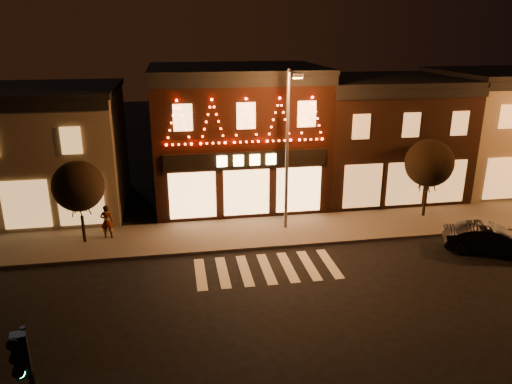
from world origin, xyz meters
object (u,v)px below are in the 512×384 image
object	(u,v)px
streetlamp_mid	(288,139)
pedestrian	(107,221)
dark_sedan	(490,240)
traffic_signal_near	(28,383)

from	to	relation	value
streetlamp_mid	pedestrian	distance (m)	10.18
dark_sedan	pedestrian	xyz separation A→B (m)	(-18.46, 4.73, 0.33)
streetlamp_mid	pedestrian	xyz separation A→B (m)	(-9.34, 0.47, -4.03)
pedestrian	dark_sedan	bearing A→B (deg)	167.39
pedestrian	traffic_signal_near	bearing A→B (deg)	92.76
traffic_signal_near	streetlamp_mid	size ratio (longest dim) A/B	0.52
streetlamp_mid	dark_sedan	bearing A→B (deg)	-24.48
traffic_signal_near	streetlamp_mid	distance (m)	17.11
traffic_signal_near	pedestrian	world-z (taller)	traffic_signal_near
dark_sedan	pedestrian	distance (m)	19.06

